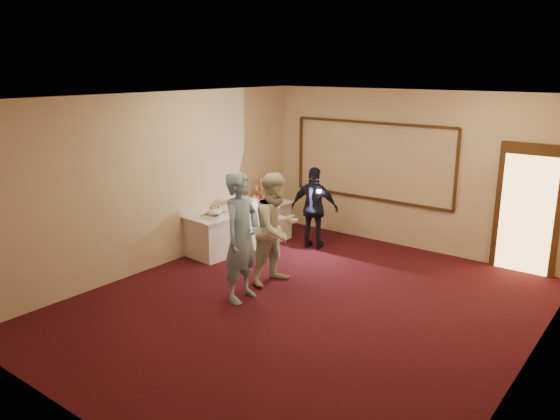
% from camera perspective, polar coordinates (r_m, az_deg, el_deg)
% --- Properties ---
extents(floor, '(7.00, 7.00, 0.00)m').
position_cam_1_polar(floor, '(8.12, 2.40, -10.03)').
color(floor, black).
rests_on(floor, ground).
extents(room_walls, '(6.04, 7.04, 3.02)m').
position_cam_1_polar(room_walls, '(7.50, 2.56, 4.16)').
color(room_walls, beige).
rests_on(room_walls, floor).
extents(wall_molding, '(3.45, 0.04, 1.55)m').
position_cam_1_polar(wall_molding, '(10.91, 9.53, 5.06)').
color(wall_molding, '#34230F').
rests_on(wall_molding, room_walls).
extents(doorway, '(1.05, 0.07, 2.20)m').
position_cam_1_polar(doorway, '(10.00, 24.43, -0.00)').
color(doorway, '#34230F').
rests_on(doorway, floor).
extents(buffet_table, '(1.12, 2.36, 0.77)m').
position_cam_1_polar(buffet_table, '(10.58, -4.27, -1.82)').
color(buffet_table, silver).
rests_on(buffet_table, floor).
extents(pavlova_tray, '(0.41, 0.50, 0.18)m').
position_cam_1_polar(pavlova_tray, '(9.90, -6.87, -0.30)').
color(pavlova_tray, '#B8BBBF').
rests_on(pavlova_tray, buffet_table).
extents(cupcake_stand, '(0.33, 0.33, 0.48)m').
position_cam_1_polar(cupcake_stand, '(11.24, -2.19, 2.13)').
color(cupcake_stand, '#C24765').
rests_on(cupcake_stand, buffet_table).
extents(plate_stack_a, '(0.21, 0.21, 0.17)m').
position_cam_1_polar(plate_stack_a, '(10.51, -4.74, 0.71)').
color(plate_stack_a, white).
rests_on(plate_stack_a, buffet_table).
extents(plate_stack_b, '(0.20, 0.20, 0.17)m').
position_cam_1_polar(plate_stack_b, '(10.57, -2.89, 0.80)').
color(plate_stack_b, white).
rests_on(plate_stack_b, buffet_table).
extents(tart, '(0.28, 0.28, 0.06)m').
position_cam_1_polar(tart, '(10.18, -4.52, -0.10)').
color(tart, white).
rests_on(tart, buffet_table).
extents(man, '(0.54, 0.76, 1.95)m').
position_cam_1_polar(man, '(8.04, -4.04, -2.86)').
color(man, '#7EAACC').
rests_on(man, floor).
extents(woman, '(0.80, 0.96, 1.81)m').
position_cam_1_polar(woman, '(8.68, -0.38, -1.97)').
color(woman, beige).
rests_on(woman, floor).
extents(guest, '(0.99, 0.63, 1.58)m').
position_cam_1_polar(guest, '(10.41, 3.63, 0.20)').
color(guest, black).
rests_on(guest, floor).
extents(camera_flash, '(0.07, 0.04, 0.05)m').
position_cam_1_polar(camera_flash, '(10.13, 4.12, 1.97)').
color(camera_flash, white).
rests_on(camera_flash, guest).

